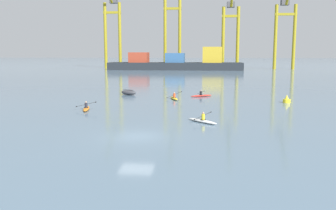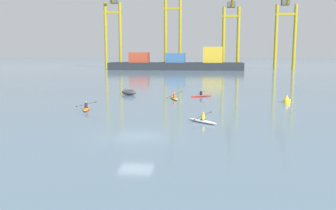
% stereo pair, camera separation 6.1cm
% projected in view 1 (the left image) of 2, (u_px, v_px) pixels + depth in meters
% --- Properties ---
extents(ground_plane, '(800.00, 800.00, 0.00)m').
position_uv_depth(ground_plane, '(136.00, 136.00, 26.46)').
color(ground_plane, slate).
extents(container_barge, '(47.64, 8.90, 8.13)m').
position_uv_depth(container_barge, '(177.00, 63.00, 128.33)').
color(container_barge, '#1E2328').
rests_on(container_barge, ground).
extents(gantry_crane_west, '(6.99, 17.91, 33.20)m').
position_uv_depth(gantry_crane_west, '(112.00, 24.00, 139.60)').
color(gantry_crane_west, olive).
rests_on(gantry_crane_west, ground).
extents(gantry_crane_west_mid, '(7.03, 16.35, 37.86)m').
position_uv_depth(gantry_crane_west_mid, '(172.00, 21.00, 140.99)').
color(gantry_crane_west_mid, olive).
rests_on(gantry_crane_west_mid, ground).
extents(gantry_crane_east_mid, '(6.57, 17.40, 35.30)m').
position_uv_depth(gantry_crane_east_mid, '(231.00, 25.00, 131.50)').
color(gantry_crane_east_mid, olive).
rests_on(gantry_crane_east_mid, ground).
extents(gantry_crane_east, '(7.90, 16.56, 35.22)m').
position_uv_depth(gantry_crane_east, '(286.00, 24.00, 130.53)').
color(gantry_crane_east, olive).
rests_on(gantry_crane_east, ground).
extents(capsized_dinghy, '(2.82, 2.16, 0.76)m').
position_uv_depth(capsized_dinghy, '(129.00, 92.00, 52.48)').
color(capsized_dinghy, '#38383D').
rests_on(capsized_dinghy, ground).
extents(channel_buoy, '(0.90, 0.90, 1.00)m').
position_uv_depth(channel_buoy, '(287.00, 100.00, 44.20)').
color(channel_buoy, yellow).
rests_on(channel_buoy, ground).
extents(kayak_orange, '(2.20, 3.45, 0.95)m').
position_uv_depth(kayak_orange, '(86.00, 108.00, 38.73)').
color(kayak_orange, orange).
rests_on(kayak_orange, ground).
extents(kayak_red, '(3.20, 2.31, 0.99)m').
position_uv_depth(kayak_red, '(201.00, 95.00, 50.38)').
color(kayak_red, red).
rests_on(kayak_red, ground).
extents(kayak_white, '(2.85, 2.80, 0.95)m').
position_uv_depth(kayak_white, '(202.00, 121.00, 31.75)').
color(kayak_white, silver).
rests_on(kayak_white, ground).
extents(kayak_yellow, '(2.07, 3.42, 1.08)m').
position_uv_depth(kayak_yellow, '(174.00, 98.00, 47.52)').
color(kayak_yellow, yellow).
rests_on(kayak_yellow, ground).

